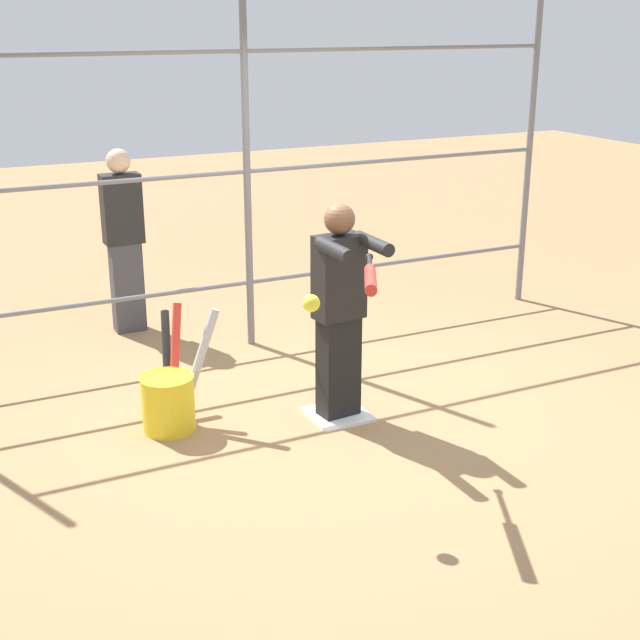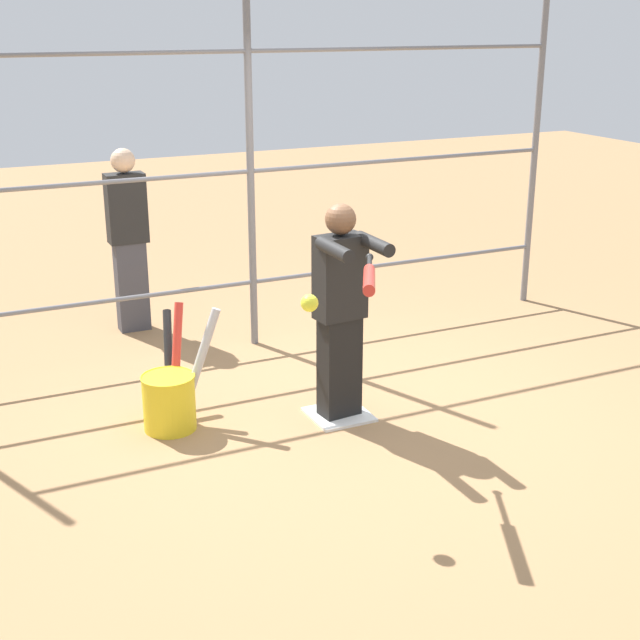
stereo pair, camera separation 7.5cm
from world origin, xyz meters
name	(u,v)px [view 1 (the left image)]	position (x,y,z in m)	size (l,w,h in m)	color
ground_plane	(338,416)	(0.00, 0.00, 0.00)	(24.00, 24.00, 0.00)	#9E754C
home_plate	(338,414)	(0.00, 0.00, 0.01)	(0.40, 0.40, 0.02)	white
fence_backstop	(247,171)	(0.00, -1.60, 1.45)	(5.65, 0.06, 2.90)	slate
batter	(340,306)	(0.00, 0.01, 0.80)	(0.38, 0.52, 1.49)	black
baseball_bat_swinging	(370,276)	(0.25, 0.86, 1.26)	(0.46, 0.79, 0.10)	black
softball_in_flight	(311,303)	(0.63, 0.89, 1.16)	(0.10, 0.10, 0.10)	yellow
bat_bucket	(170,397)	(1.09, -0.33, 0.22)	(0.56, 0.74, 0.81)	yellow
bystander_behind_fence	(124,238)	(0.83, -2.38, 0.82)	(0.33, 0.20, 1.58)	#3F3F47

